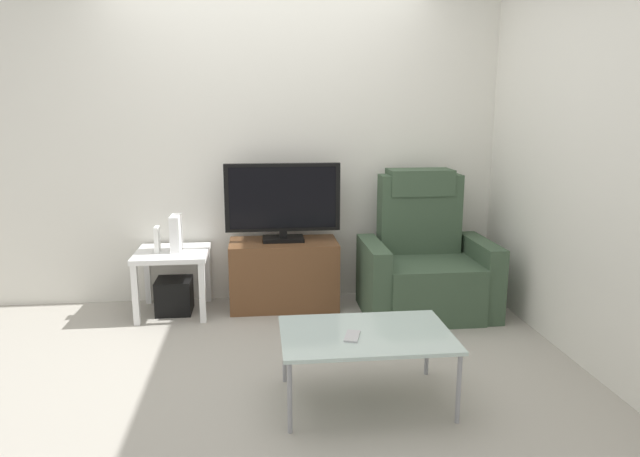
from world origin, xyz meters
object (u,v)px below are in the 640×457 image
object	(u,v)px
recliner_armchair	(425,264)
coffee_table	(366,337)
tv_stand	(284,274)
cell_phone	(352,336)
subwoofer_box	(174,296)
side_table	(172,261)
game_console	(176,233)
television	(283,200)
book_upright	(157,239)

from	to	relation	value
recliner_armchair	coffee_table	xyz separation A→B (m)	(-0.72, -1.36, -0.01)
tv_stand	cell_phone	world-z (taller)	tv_stand
tv_stand	subwoofer_box	distance (m)	0.86
recliner_armchair	cell_phone	distance (m)	1.63
side_table	game_console	size ratio (longest dim) A/B	2.00
television	recliner_armchair	bearing A→B (deg)	-11.55
tv_stand	recliner_armchair	xyz separation A→B (m)	(1.08, -0.20, 0.11)
side_table	subwoofer_box	bearing A→B (deg)	0.00
recliner_armchair	cell_phone	xyz separation A→B (m)	(-0.80, -1.41, 0.02)
book_upright	cell_phone	world-z (taller)	book_upright
television	game_console	world-z (taller)	television
subwoofer_box	recliner_armchair	bearing A→B (deg)	-4.40
tv_stand	side_table	size ratio (longest dim) A/B	1.55
subwoofer_box	cell_phone	world-z (taller)	cell_phone
television	subwoofer_box	xyz separation A→B (m)	(-0.85, -0.07, -0.72)
tv_stand	coffee_table	bearing A→B (deg)	-77.01
game_console	cell_phone	bearing A→B (deg)	-55.21
television	book_upright	distance (m)	0.99
television	recliner_armchair	size ratio (longest dim) A/B	0.83
coffee_table	cell_phone	xyz separation A→B (m)	(-0.08, -0.05, 0.03)
recliner_armchair	game_console	distance (m)	1.92
side_table	book_upright	bearing A→B (deg)	-168.69
television	side_table	distance (m)	0.96
game_console	tv_stand	bearing A→B (deg)	3.08
cell_phone	side_table	bearing A→B (deg)	142.80
subwoofer_box	side_table	bearing A→B (deg)	0.00
side_table	recliner_armchair	bearing A→B (deg)	-4.40
game_console	cell_phone	world-z (taller)	game_console
television	cell_phone	size ratio (longest dim) A/B	5.94
game_console	side_table	bearing A→B (deg)	-164.05
tv_stand	recliner_armchair	distance (m)	1.11
side_table	cell_phone	xyz separation A→B (m)	(1.13, -1.56, -0.01)
coffee_table	recliner_armchair	bearing A→B (deg)	62.14
tv_stand	television	size ratio (longest dim) A/B	0.94
television	book_upright	xyz separation A→B (m)	(-0.95, -0.09, -0.26)
side_table	coffee_table	size ratio (longest dim) A/B	0.60
recliner_armchair	cell_phone	size ratio (longest dim) A/B	7.20
book_upright	cell_phone	size ratio (longest dim) A/B	1.30
side_table	subwoofer_box	distance (m)	0.28
tv_stand	subwoofer_box	world-z (taller)	tv_stand
book_upright	game_console	size ratio (longest dim) A/B	0.72
recliner_armchair	side_table	bearing A→B (deg)	174.73
recliner_armchair	cell_phone	bearing A→B (deg)	-120.45
television	cell_phone	world-z (taller)	television
tv_stand	cell_phone	size ratio (longest dim) A/B	5.60
subwoofer_box	cell_phone	size ratio (longest dim) A/B	1.77
book_upright	game_console	bearing A→B (deg)	12.53
television	coffee_table	distance (m)	1.70
recliner_armchair	coffee_table	size ratio (longest dim) A/B	1.20
television	book_upright	world-z (taller)	television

